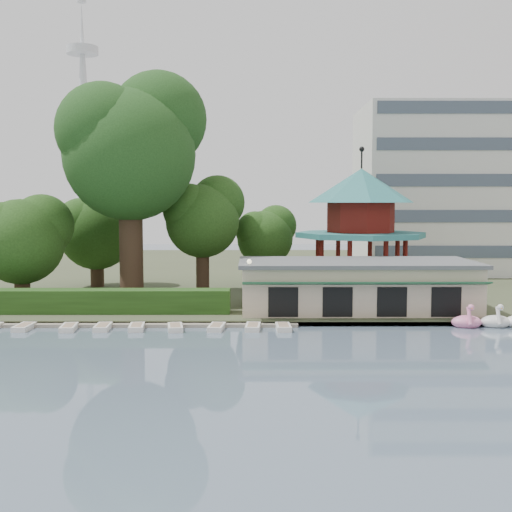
{
  "coord_description": "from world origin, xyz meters",
  "views": [
    {
      "loc": [
        1.76,
        -28.61,
        8.85
      ],
      "look_at": [
        2.0,
        18.0,
        5.0
      ],
      "focal_mm": 45.0,
      "sensor_mm": 36.0,
      "label": 1
    }
  ],
  "objects_px": {
    "boathouse": "(356,285)",
    "dock": "(63,324)",
    "big_tree": "(132,143)",
    "pavilion": "(361,218)"
  },
  "relations": [
    {
      "from": "boathouse",
      "to": "dock",
      "type": "bearing_deg",
      "value": -167.76
    },
    {
      "from": "big_tree",
      "to": "pavilion",
      "type": "bearing_deg",
      "value": 10.37
    },
    {
      "from": "dock",
      "to": "big_tree",
      "type": "relative_size",
      "value": 1.68
    },
    {
      "from": "boathouse",
      "to": "pavilion",
      "type": "bearing_deg",
      "value": 78.72
    },
    {
      "from": "boathouse",
      "to": "pavilion",
      "type": "height_order",
      "value": "pavilion"
    },
    {
      "from": "dock",
      "to": "big_tree",
      "type": "distance_m",
      "value": 18.06
    },
    {
      "from": "dock",
      "to": "pavilion",
      "type": "relative_size",
      "value": 2.52
    },
    {
      "from": "boathouse",
      "to": "big_tree",
      "type": "height_order",
      "value": "big_tree"
    },
    {
      "from": "boathouse",
      "to": "big_tree",
      "type": "bearing_deg",
      "value": 161.75
    },
    {
      "from": "dock",
      "to": "boathouse",
      "type": "relative_size",
      "value": 1.83
    }
  ]
}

